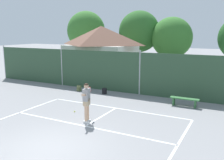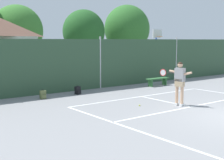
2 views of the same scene
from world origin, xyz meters
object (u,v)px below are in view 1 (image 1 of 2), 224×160
(tennis_player, at_px, (87,99))
(backpack_black, at_px, (104,91))
(backpack_olive, at_px, (79,88))
(tennis_ball, at_px, (75,111))
(courtside_bench, at_px, (184,100))

(tennis_player, distance_m, backpack_black, 5.48)
(backpack_olive, bearing_deg, backpack_black, 3.74)
(tennis_ball, xyz_separation_m, courtside_bench, (4.86, 3.72, 0.33))
(tennis_ball, relative_size, courtside_bench, 0.04)
(backpack_black, relative_size, courtside_bench, 0.29)
(tennis_player, xyz_separation_m, tennis_ball, (-1.39, 0.93, -1.08))
(tennis_ball, relative_size, backpack_olive, 0.14)
(backpack_black, bearing_deg, tennis_player, -69.18)
(tennis_player, relative_size, courtside_bench, 1.16)
(tennis_player, xyz_separation_m, courtside_bench, (3.47, 4.66, -0.75))
(backpack_olive, xyz_separation_m, courtside_bench, (7.38, -0.26, 0.17))
(backpack_black, xyz_separation_m, courtside_bench, (5.39, -0.39, 0.17))
(tennis_player, xyz_separation_m, backpack_black, (-1.92, 5.05, -0.92))
(backpack_black, height_order, courtside_bench, courtside_bench)
(tennis_player, relative_size, tennis_ball, 28.10)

